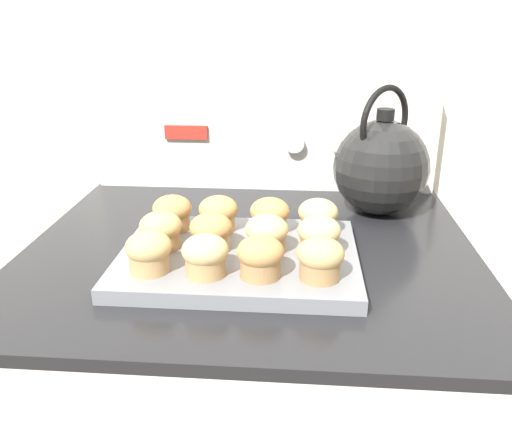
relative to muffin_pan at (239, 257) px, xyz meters
name	(u,v)px	position (x,y,z in m)	size (l,w,h in m)	color
wall_back	(266,41)	(0.01, 0.45, 0.29)	(8.00, 0.05, 2.40)	silver
control_panel	(264,138)	(0.01, 0.39, 0.09)	(0.71, 0.07, 0.21)	silver
muffin_pan	(239,257)	(0.00, 0.00, 0.00)	(0.35, 0.28, 0.02)	slate
muffin_r0_c0	(149,252)	(-0.12, -0.08, 0.04)	(0.06, 0.06, 0.06)	tan
muffin_r0_c1	(205,255)	(-0.04, -0.08, 0.04)	(0.06, 0.06, 0.06)	tan
muffin_r0_c2	(260,257)	(0.04, -0.08, 0.04)	(0.06, 0.06, 0.06)	#A37A4C
muffin_r0_c3	(320,259)	(0.12, -0.08, 0.04)	(0.06, 0.06, 0.06)	#A37A4C
muffin_r1_c0	(161,230)	(-0.12, 0.00, 0.04)	(0.06, 0.06, 0.06)	#A37A4C
muffin_r1_c1	(211,232)	(-0.04, 0.00, 0.04)	(0.06, 0.06, 0.06)	tan
muffin_r1_c2	(267,234)	(0.04, 0.00, 0.04)	(0.06, 0.06, 0.06)	#A37A4C
muffin_r1_c3	(319,235)	(0.12, 0.00, 0.04)	(0.06, 0.06, 0.06)	tan
muffin_r2_c0	(172,212)	(-0.12, 0.08, 0.04)	(0.06, 0.06, 0.06)	#A37A4C
muffin_r2_c1	(218,213)	(-0.04, 0.08, 0.04)	(0.06, 0.06, 0.06)	tan
muffin_r2_c2	(270,215)	(0.04, 0.08, 0.04)	(0.06, 0.06, 0.06)	tan
muffin_r2_c3	(318,216)	(0.12, 0.08, 0.04)	(0.06, 0.06, 0.06)	#A37A4C
tea_kettle	(382,165)	(0.24, 0.25, 0.08)	(0.19, 0.19, 0.24)	black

